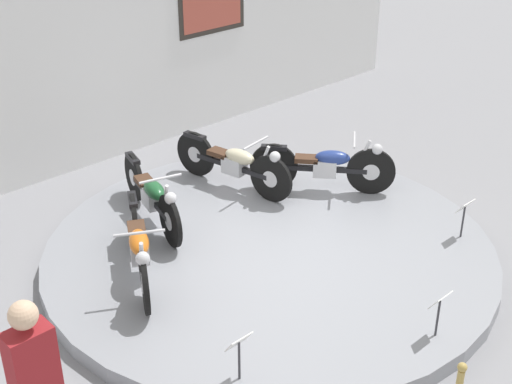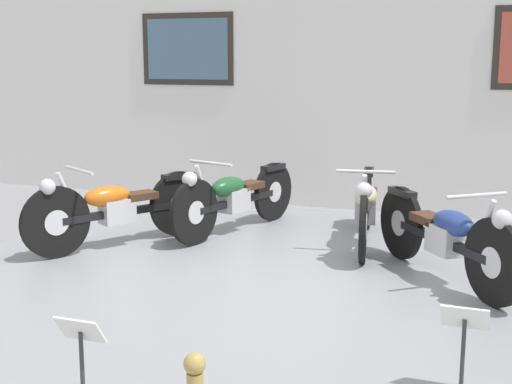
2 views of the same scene
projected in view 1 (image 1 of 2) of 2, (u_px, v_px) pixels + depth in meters
The scene contains 11 objects.
ground_plane at pixel (269, 257), 8.86m from camera, with size 60.00×60.00×0.00m, color gray.
display_platform at pixel (269, 251), 8.82m from camera, with size 5.52×5.52×0.19m, color gray.
back_wall at pixel (84, 41), 10.52m from camera, with size 14.00×0.22×3.88m.
motorcycle_orange at pixel (139, 247), 7.96m from camera, with size 1.07×1.78×0.81m.
motorcycle_green at pixel (152, 195), 9.09m from camera, with size 0.68×1.95×0.81m.
motorcycle_cream at pixel (234, 162), 9.94m from camera, with size 0.54×2.00×0.81m.
motorcycle_blue at pixel (325, 165), 9.87m from camera, with size 1.33×1.60×0.81m.
info_placard_front_left at pixel (239, 347), 6.49m from camera, with size 0.26×0.11×0.51m.
info_placard_front_centre at pixel (439, 305), 7.05m from camera, with size 0.26×0.11×0.51m.
info_placard_front_right at pixel (464, 211), 8.76m from camera, with size 0.26×0.11×0.51m.
visitor_standing at pixel (35, 381), 5.50m from camera, with size 0.36×0.23×1.72m.
Camera 1 is at (-5.26, -5.33, 4.81)m, focal length 50.00 mm.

